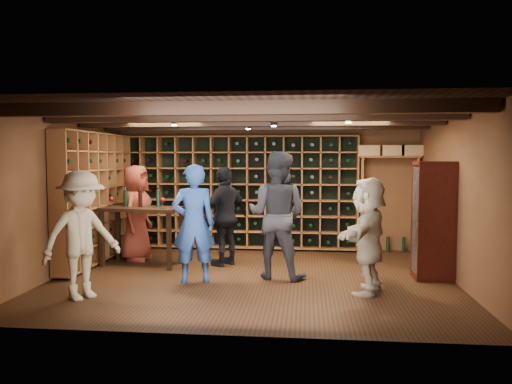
# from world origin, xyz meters

# --- Properties ---
(ground) EXTENTS (6.00, 6.00, 0.00)m
(ground) POSITION_xyz_m (0.00, 0.00, 0.00)
(ground) COLOR #331B0E
(ground) RESTS_ON ground
(room_shell) EXTENTS (6.00, 6.00, 6.00)m
(room_shell) POSITION_xyz_m (0.00, 0.05, 2.42)
(room_shell) COLOR brown
(room_shell) RESTS_ON ground
(wine_rack_back) EXTENTS (4.65, 0.30, 2.20)m
(wine_rack_back) POSITION_xyz_m (-0.52, 2.33, 1.15)
(wine_rack_back) COLOR brown
(wine_rack_back) RESTS_ON ground
(wine_rack_left) EXTENTS (0.30, 2.65, 2.20)m
(wine_rack_left) POSITION_xyz_m (-2.83, 0.82, 1.15)
(wine_rack_left) COLOR brown
(wine_rack_left) RESTS_ON ground
(crate_shelf) EXTENTS (1.20, 0.32, 2.07)m
(crate_shelf) POSITION_xyz_m (2.41, 2.32, 1.57)
(crate_shelf) COLOR brown
(crate_shelf) RESTS_ON ground
(display_cabinet) EXTENTS (0.55, 0.50, 1.75)m
(display_cabinet) POSITION_xyz_m (2.71, 0.20, 0.86)
(display_cabinet) COLOR #390F0B
(display_cabinet) RESTS_ON ground
(man_blue_shirt) EXTENTS (0.73, 0.59, 1.74)m
(man_blue_shirt) POSITION_xyz_m (-0.82, -0.37, 0.87)
(man_blue_shirt) COLOR navy
(man_blue_shirt) RESTS_ON ground
(man_grey_suit) EXTENTS (1.10, 0.96, 1.93)m
(man_grey_suit) POSITION_xyz_m (0.37, 0.04, 0.96)
(man_grey_suit) COLOR black
(man_grey_suit) RESTS_ON ground
(guest_red_floral) EXTENTS (0.59, 0.86, 1.70)m
(guest_red_floral) POSITION_xyz_m (-2.20, 1.10, 0.85)
(guest_red_floral) COLOR maroon
(guest_red_floral) RESTS_ON ground
(guest_woman_black) EXTENTS (0.91, 1.03, 1.68)m
(guest_woman_black) POSITION_xyz_m (-0.55, 0.84, 0.84)
(guest_woman_black) COLOR black
(guest_woman_black) RESTS_ON ground
(guest_khaki) EXTENTS (1.13, 1.23, 1.67)m
(guest_khaki) POSITION_xyz_m (-2.08, -1.35, 0.83)
(guest_khaki) COLOR gray
(guest_khaki) RESTS_ON ground
(guest_beige) EXTENTS (0.94, 1.53, 1.57)m
(guest_beige) POSITION_xyz_m (1.66, -0.68, 0.79)
(guest_beige) COLOR tan
(guest_beige) RESTS_ON ground
(tasting_table) EXTENTS (1.40, 0.83, 1.28)m
(tasting_table) POSITION_xyz_m (-1.96, 0.69, 0.87)
(tasting_table) COLOR black
(tasting_table) RESTS_ON ground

